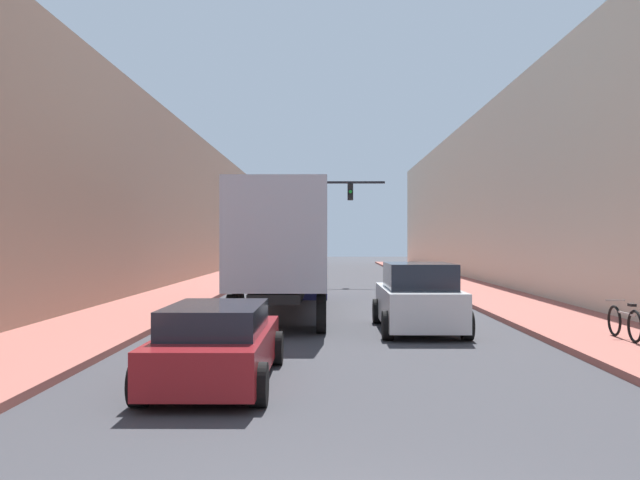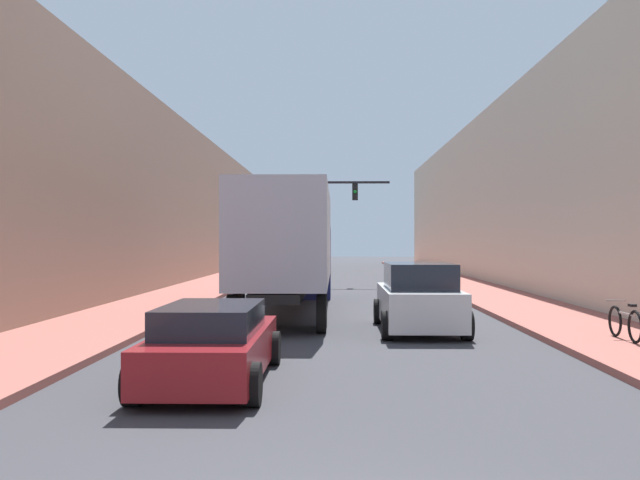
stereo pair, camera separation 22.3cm
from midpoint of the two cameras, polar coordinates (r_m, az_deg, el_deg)
sidewalk_right at (r=35.68m, az=12.03°, el=-3.74°), size 3.40×80.00×0.15m
sidewalk_left at (r=35.62m, az=-8.88°, el=-3.74°), size 3.40×80.00×0.15m
building_right at (r=36.86m, az=19.24°, el=3.76°), size 6.00×80.00×9.63m
building_left at (r=36.72m, az=-16.13°, el=3.15°), size 6.00×80.00×8.84m
semi_truck at (r=23.91m, az=-2.08°, el=-0.32°), size 2.58×13.83×3.96m
sedan_car at (r=12.12m, az=-8.01°, el=-8.26°), size 1.95×4.74×1.32m
suv_car at (r=18.87m, az=8.23°, el=-4.69°), size 2.15×4.70×1.79m
traffic_signal_gantry at (r=38.40m, az=-2.12°, el=2.70°), size 7.52×0.35×5.80m
parked_bicycle at (r=17.43m, az=23.54°, el=-6.10°), size 0.44×1.82×0.86m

